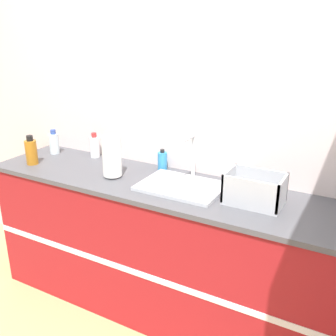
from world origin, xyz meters
The scene contains 10 objects.
ground_plane centered at (0.00, 0.00, 0.00)m, with size 12.00×12.00×0.00m, color tan.
wall_back centered at (0.00, 0.58, 1.30)m, with size 4.75×0.06×2.60m.
counter_cabinet centered at (0.00, 0.28, 0.46)m, with size 2.37×0.58×0.92m.
sink centered at (0.13, 0.28, 0.94)m, with size 0.48×0.35×0.29m.
paper_towel_roll centered at (-0.34, 0.23, 1.05)m, with size 0.12×0.12×0.27m.
dish_rack centered at (0.56, 0.28, 0.99)m, with size 0.30×0.20×0.17m.
bottle_white_spray centered at (-0.68, 0.48, 1.00)m, with size 0.07×0.07×0.18m.
bottle_amber centered at (-0.96, 0.15, 1.01)m, with size 0.08×0.08×0.20m.
bottle_clear centered at (-1.00, 0.40, 1.00)m, with size 0.07×0.07×0.18m.
soap_dispenser centered at (-0.12, 0.49, 0.98)m, with size 0.06×0.06×0.14m.
Camera 1 is at (1.09, -1.63, 1.83)m, focal length 42.00 mm.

